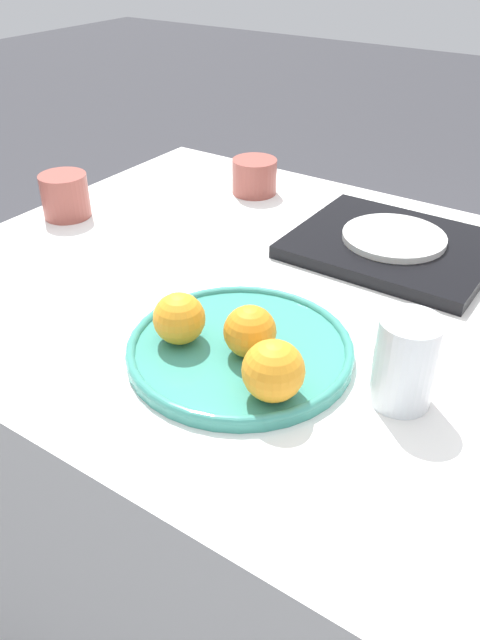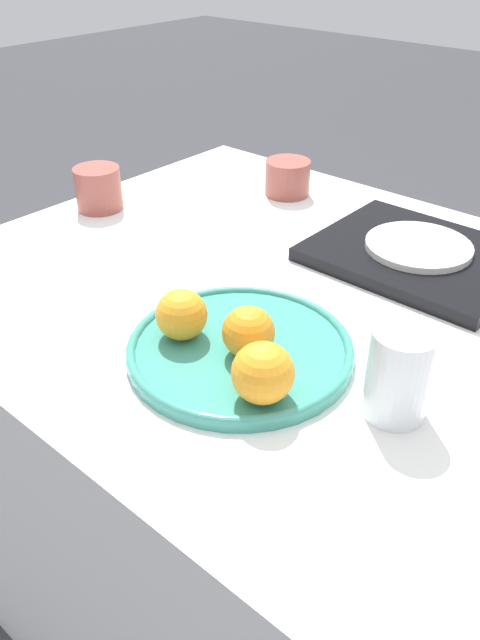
# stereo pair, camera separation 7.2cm
# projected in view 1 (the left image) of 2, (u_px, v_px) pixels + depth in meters

# --- Properties ---
(ground_plane) EXTENTS (12.00, 12.00, 0.00)m
(ground_plane) POSITION_uv_depth(u_px,v_px,m) (293.00, 613.00, 1.26)
(ground_plane) COLOR #38383D
(table) EXTENTS (1.13, 0.81, 0.75)m
(table) POSITION_uv_depth(u_px,v_px,m) (303.00, 486.00, 1.06)
(table) COLOR white
(table) RESTS_ON ground_plane
(fruit_platter) EXTENTS (0.27, 0.27, 0.02)m
(fruit_platter) POSITION_uv_depth(u_px,v_px,m) (240.00, 348.00, 0.74)
(fruit_platter) COLOR teal
(fruit_platter) RESTS_ON table
(orange_0) EXTENTS (0.06, 0.06, 0.06)m
(orange_0) POSITION_uv_depth(u_px,v_px,m) (248.00, 331.00, 0.71)
(orange_0) COLOR orange
(orange_0) RESTS_ON fruit_platter
(orange_1) EXTENTS (0.07, 0.07, 0.07)m
(orange_1) POSITION_uv_depth(u_px,v_px,m) (273.00, 371.00, 0.64)
(orange_1) COLOR orange
(orange_1) RESTS_ON fruit_platter
(orange_2) EXTENTS (0.06, 0.06, 0.06)m
(orange_2) POSITION_uv_depth(u_px,v_px,m) (179.00, 319.00, 0.73)
(orange_2) COLOR orange
(orange_2) RESTS_ON fruit_platter
(water_glass) EXTENTS (0.07, 0.07, 0.10)m
(water_glass) POSITION_uv_depth(u_px,v_px,m) (405.00, 362.00, 0.65)
(water_glass) COLOR silver
(water_glass) RESTS_ON table
(serving_tray) EXTENTS (0.30, 0.25, 0.02)m
(serving_tray) POSITION_uv_depth(u_px,v_px,m) (393.00, 246.00, 0.96)
(serving_tray) COLOR black
(serving_tray) RESTS_ON table
(side_plate) EXTENTS (0.16, 0.16, 0.01)m
(side_plate) POSITION_uv_depth(u_px,v_px,m) (394.00, 237.00, 0.95)
(side_plate) COLOR silver
(side_plate) RESTS_ON serving_tray
(cup_0) EXTENTS (0.08, 0.08, 0.06)m
(cup_0) POSITION_uv_depth(u_px,v_px,m) (254.00, 176.00, 1.15)
(cup_0) COLOR #9E4C42
(cup_0) RESTS_ON table
(cup_3) EXTENTS (0.08, 0.08, 0.07)m
(cup_3) POSITION_uv_depth(u_px,v_px,m) (64.00, 196.00, 1.06)
(cup_3) COLOR #9E4C42
(cup_3) RESTS_ON table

